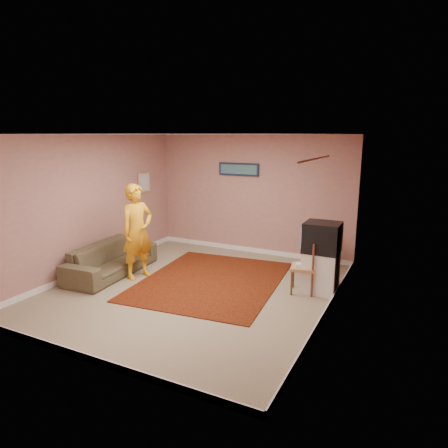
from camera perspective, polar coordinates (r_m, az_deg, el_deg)
The scene contains 26 objects.
ground at distance 6.96m, azimuth -4.27°, elevation -9.26°, with size 5.00×5.00×0.00m, color gray.
wall_back at distance 8.79m, azimuth 3.96°, elevation 4.17°, with size 4.50×0.02×2.60m, color tan.
wall_front at distance 4.69m, azimuth -20.37°, elevation -4.18°, with size 4.50×0.02×2.60m, color tan.
wall_left at distance 7.97m, azimuth -18.50°, elevation 2.66°, with size 0.02×5.00×2.60m, color tan.
wall_right at distance 5.78m, azimuth 15.05°, elevation -0.71°, with size 0.02×5.00×2.60m, color tan.
ceiling at distance 6.46m, azimuth -4.65°, elevation 12.67°, with size 4.50×5.00×0.02m, color white.
baseboard_back at distance 9.05m, azimuth 3.81°, elevation -3.69°, with size 4.50×0.02×0.10m, color white.
baseboard_front at distance 5.18m, azimuth -19.18°, elevation -17.51°, with size 4.50×0.02×0.10m, color white.
baseboard_left at distance 8.25m, azimuth -17.84°, elevation -5.92°, with size 0.02×5.00×0.10m, color white.
baseboard_right at distance 6.19m, azimuth 14.28°, elevation -12.03°, with size 0.02×5.00×0.10m, color white.
window at distance 4.89m, azimuth 12.93°, elevation -1.18°, with size 0.01×1.10×1.50m, color black.
curtain_sheer at distance 4.81m, azimuth 12.22°, elevation -3.87°, with size 0.01×0.75×2.10m, color white.
curtain_floral at distance 5.47m, azimuth 13.91°, elevation -1.94°, with size 0.01×0.35×2.10m, color beige.
curtain_rod at distance 4.78m, azimuth 12.93°, elevation 9.06°, with size 0.02×0.02×1.40m, color brown.
picture_back at distance 8.82m, azimuth 2.11°, elevation 7.81°, with size 0.95×0.04×0.28m.
picture_left at distance 9.10m, azimuth -11.34°, elevation 5.83°, with size 0.04×0.38×0.42m.
area_rug at distance 7.31m, azimuth -1.81°, elevation -8.06°, with size 2.36×2.95×0.02m, color black.
tv_cabinet at distance 6.91m, azimuth 13.61°, elevation -6.67°, with size 0.55×0.50×0.70m, color silver.
crt_tv at distance 6.74m, azimuth 13.82°, elevation -1.86°, with size 0.59×0.52×0.50m.
chair_a at distance 7.75m, azimuth 12.84°, elevation -3.24°, with size 0.40×0.38×0.46m.
dvd_player at distance 7.77m, azimuth 12.82°, elevation -3.64°, with size 0.33×0.24×0.06m, color silver.
blue_throw at distance 7.89m, azimuth 13.23°, elevation -1.75°, with size 0.36×0.05×0.38m, color #89B8E0.
chair_b at distance 6.76m, azimuth 11.25°, elevation -5.22°, with size 0.46×0.48×0.49m.
game_console at distance 6.78m, azimuth 11.23°, elevation -5.74°, with size 0.23×0.17×0.05m, color silver.
sofa at distance 7.87m, azimuth -15.77°, elevation -4.84°, with size 1.99×0.78×0.58m, color brown.
person at distance 7.43m, azimuth -12.26°, elevation -1.05°, with size 0.63×0.42×1.74m, color orange.
Camera 1 is at (3.33, -5.53, 2.59)m, focal length 32.00 mm.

